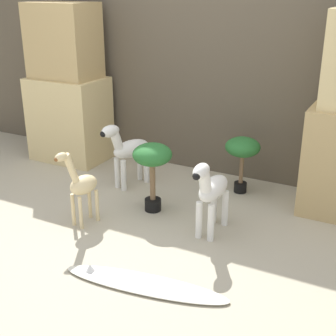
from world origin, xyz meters
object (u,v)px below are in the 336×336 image
(giraffe_figurine, at_px, (81,184))
(potted_palm_back, at_px, (152,160))
(zebra_right, at_px, (211,190))
(potted_palm_front, at_px, (243,150))
(zebra_left, at_px, (127,150))
(surfboard, at_px, (143,283))

(giraffe_figurine, relative_size, potted_palm_back, 1.10)
(zebra_right, xyz_separation_m, giraffe_figurine, (-0.91, -0.31, -0.02))
(giraffe_figurine, relative_size, potted_palm_front, 1.24)
(giraffe_figurine, bearing_deg, potted_palm_back, 51.73)
(zebra_left, xyz_separation_m, potted_palm_front, (0.95, 0.34, 0.04))
(zebra_right, xyz_separation_m, potted_palm_back, (-0.56, 0.14, 0.09))
(zebra_left, height_order, potted_palm_front, zebra_left)
(potted_palm_front, bearing_deg, giraffe_figurine, -127.77)
(zebra_left, xyz_separation_m, giraffe_figurine, (0.08, -0.77, -0.02))
(zebra_left, height_order, giraffe_figurine, giraffe_figurine)
(potted_palm_front, relative_size, potted_palm_back, 0.89)
(zebra_right, height_order, surfboard, zebra_right)
(zebra_right, distance_m, potted_palm_front, 0.81)
(zebra_right, height_order, potted_palm_front, zebra_right)
(potted_palm_front, relative_size, surfboard, 0.46)
(giraffe_figurine, distance_m, surfboard, 0.98)
(zebra_right, bearing_deg, giraffe_figurine, -161.22)
(giraffe_figurine, bearing_deg, surfboard, -30.58)
(potted_palm_back, relative_size, surfboard, 0.52)
(potted_palm_front, bearing_deg, potted_palm_back, -127.43)
(giraffe_figurine, bearing_deg, potted_palm_front, 52.23)
(surfboard, bearing_deg, zebra_left, 125.23)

